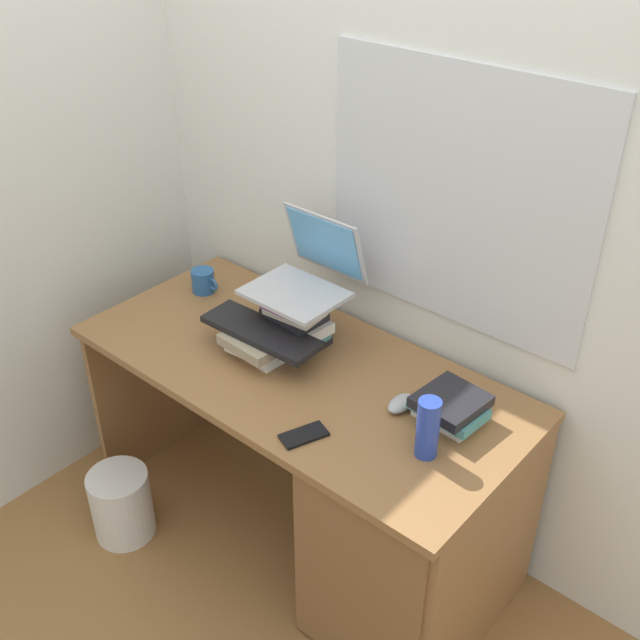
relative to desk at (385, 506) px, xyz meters
The scene contains 14 objects.
ground_plane 0.57m from the desk, behind, with size 6.00×6.00×0.00m, color olive.
wall_back 1.06m from the desk, 132.59° to the left, with size 6.00×0.06×2.60m.
wall_left 1.64m from the desk, behind, with size 0.05×6.00×2.60m, color silver.
desk is the anchor object (origin of this frame).
book_stack_tall 0.66m from the desk, 166.69° to the left, with size 0.24×0.20×0.19m.
book_stack_keyboard_riser 0.66m from the desk, behind, with size 0.21×0.20×0.08m.
book_stack_side 0.43m from the desk, 45.42° to the left, with size 0.22×0.20×0.09m.
laptop 0.79m from the desk, 159.58° to the left, with size 0.31×0.31×0.24m.
keyboard 0.68m from the desk, behind, with size 0.42×0.14×0.02m, color black.
computer_mouse 0.37m from the desk, 103.59° to the left, with size 0.06×0.10×0.04m, color #A5A8AD.
mug 1.07m from the desk, behind, with size 0.12×0.09×0.09m.
water_bottle 0.46m from the desk, 16.35° to the right, with size 0.06×0.06×0.19m, color #263FA5.
cell_phone 0.44m from the desk, 125.58° to the right, with size 0.07×0.14×0.01m, color black.
wastebasket 1.01m from the desk, 155.29° to the right, with size 0.22×0.22×0.28m, color silver.
Camera 1 is at (1.37, -1.48, 2.23)m, focal length 43.15 mm.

